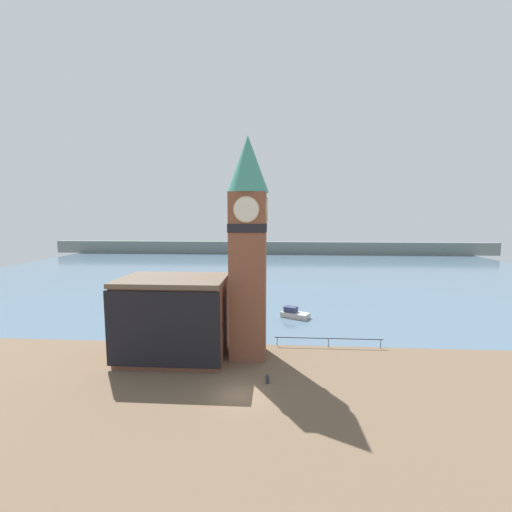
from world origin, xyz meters
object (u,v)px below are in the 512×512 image
Objects in this scene: clock_tower at (248,242)px; pier_building at (174,318)px; mooring_bollard_near at (267,378)px; boat_near at (294,314)px.

pier_building is at bearing -173.52° from clock_tower.
clock_tower is 2.07× the size of pier_building.
clock_tower is 11.59m from pier_building.
boat_near is at bearing 80.76° from mooring_bollard_near.
boat_near is 5.26× the size of mooring_bollard_near.
pier_building is (-8.11, -0.92, -8.23)m from clock_tower.
boat_near is (5.76, 14.75, -12.09)m from clock_tower.
mooring_bollard_near is at bearing -69.92° from clock_tower.
mooring_bollard_near is (2.32, -6.36, -12.20)m from clock_tower.
clock_tower reaches higher than boat_near.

